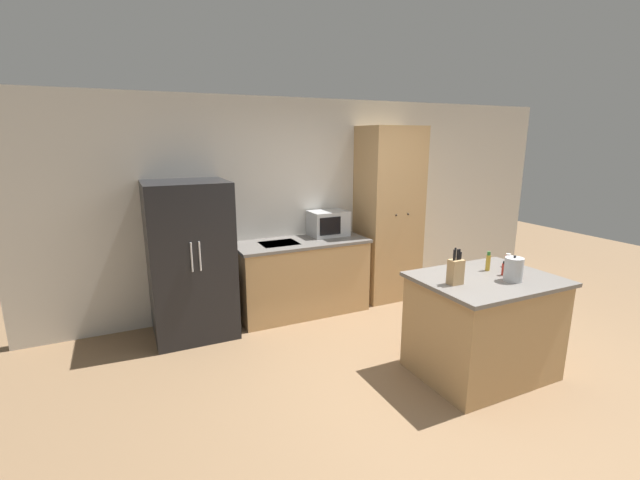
% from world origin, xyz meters
% --- Properties ---
extents(ground_plane, '(14.00, 14.00, 0.00)m').
position_xyz_m(ground_plane, '(0.00, 0.00, 0.00)').
color(ground_plane, '#846647').
extents(wall_back, '(7.20, 0.06, 2.60)m').
position_xyz_m(wall_back, '(0.00, 2.33, 1.30)').
color(wall_back, beige).
rests_on(wall_back, ground_plane).
extents(refrigerator, '(0.85, 0.77, 1.69)m').
position_xyz_m(refrigerator, '(-1.80, 1.93, 0.85)').
color(refrigerator, black).
rests_on(refrigerator, ground_plane).
extents(back_counter, '(1.62, 0.68, 0.91)m').
position_xyz_m(back_counter, '(-0.49, 1.98, 0.46)').
color(back_counter, tan).
rests_on(back_counter, ground_plane).
extents(pantry_cabinet, '(0.76, 0.61, 2.27)m').
position_xyz_m(pantry_cabinet, '(0.78, 2.01, 1.14)').
color(pantry_cabinet, tan).
rests_on(pantry_cabinet, ground_plane).
extents(kitchen_island, '(1.21, 0.93, 0.92)m').
position_xyz_m(kitchen_island, '(0.45, -0.04, 0.46)').
color(kitchen_island, tan).
rests_on(kitchen_island, ground_plane).
extents(microwave, '(0.47, 0.35, 0.31)m').
position_xyz_m(microwave, '(-0.06, 2.11, 1.07)').
color(microwave, '#B2B5B7').
rests_on(microwave, back_counter).
extents(knife_block, '(0.12, 0.09, 0.32)m').
position_xyz_m(knife_block, '(0.06, -0.05, 1.04)').
color(knife_block, tan).
rests_on(knife_block, kitchen_island).
extents(spice_bottle_tall_dark, '(0.06, 0.06, 0.17)m').
position_xyz_m(spice_bottle_tall_dark, '(0.67, -0.13, 1.01)').
color(spice_bottle_tall_dark, '#B2281E').
rests_on(spice_bottle_tall_dark, kitchen_island).
extents(spice_bottle_short_red, '(0.05, 0.05, 0.09)m').
position_xyz_m(spice_bottle_short_red, '(0.78, -0.03, 0.96)').
color(spice_bottle_short_red, '#563319').
rests_on(spice_bottle_short_red, kitchen_island).
extents(spice_bottle_amber_oil, '(0.06, 0.06, 0.11)m').
position_xyz_m(spice_bottle_amber_oil, '(0.80, 0.04, 0.97)').
color(spice_bottle_amber_oil, '#563319').
rests_on(spice_bottle_amber_oil, kitchen_island).
extents(spice_bottle_green_herb, '(0.06, 0.06, 0.13)m').
position_xyz_m(spice_bottle_green_herb, '(0.87, 0.12, 0.98)').
color(spice_bottle_green_herb, '#B2281E').
rests_on(spice_bottle_green_herb, kitchen_island).
extents(spice_bottle_pale_salt, '(0.04, 0.04, 0.18)m').
position_xyz_m(spice_bottle_pale_salt, '(0.60, 0.11, 1.01)').
color(spice_bottle_pale_salt, gold).
rests_on(spice_bottle_pale_salt, kitchen_island).
extents(spice_bottle_orange_cap, '(0.04, 0.04, 0.13)m').
position_xyz_m(spice_bottle_orange_cap, '(0.63, -0.06, 0.98)').
color(spice_bottle_orange_cap, '#B2281E').
rests_on(spice_bottle_orange_cap, kitchen_island).
extents(kettle, '(0.16, 0.16, 0.23)m').
position_xyz_m(kettle, '(0.57, -0.20, 1.03)').
color(kettle, '#B2B5B7').
rests_on(kettle, kitchen_island).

